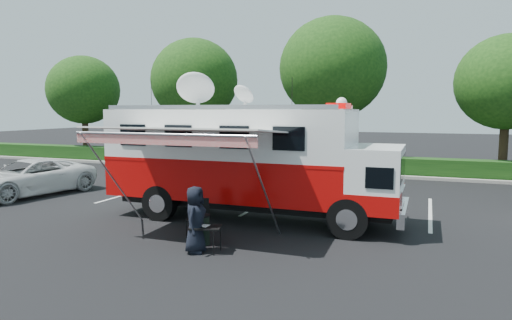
% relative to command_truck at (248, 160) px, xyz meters
% --- Properties ---
extents(ground_plane, '(120.00, 120.00, 0.00)m').
position_rel_command_truck_xyz_m(ground_plane, '(0.08, 0.00, -1.96)').
color(ground_plane, black).
rests_on(ground_plane, ground).
extents(back_border, '(60.00, 6.14, 8.87)m').
position_rel_command_truck_xyz_m(back_border, '(1.23, 12.90, 3.04)').
color(back_border, '#9E998E').
rests_on(back_border, ground_plane).
extents(stall_lines, '(24.12, 5.50, 0.01)m').
position_rel_command_truck_xyz_m(stall_lines, '(-0.42, 3.00, -1.96)').
color(stall_lines, silver).
rests_on(stall_lines, ground_plane).
extents(command_truck, '(9.54, 2.63, 4.58)m').
position_rel_command_truck_xyz_m(command_truck, '(0.00, 0.00, 0.00)').
color(command_truck, black).
rests_on(command_truck, ground_plane).
extents(awning, '(5.21, 2.69, 3.14)m').
position_rel_command_truck_xyz_m(awning, '(-0.85, -2.72, 0.99)').
color(awning, white).
rests_on(awning, ground_plane).
extents(white_suv, '(3.54, 5.78, 1.50)m').
position_rel_command_truck_xyz_m(white_suv, '(-10.13, 0.64, -1.96)').
color(white_suv, silver).
rests_on(white_suv, ground_plane).
extents(person, '(0.64, 0.89, 1.68)m').
position_rel_command_truck_xyz_m(person, '(0.05, -3.70, -1.96)').
color(person, black).
rests_on(person, ground_plane).
extents(folding_table, '(0.89, 0.73, 0.66)m').
position_rel_command_truck_xyz_m(folding_table, '(0.27, -3.58, -1.35)').
color(folding_table, black).
rests_on(folding_table, ground_plane).
extents(folding_chair, '(0.65, 0.68, 1.07)m').
position_rel_command_truck_xyz_m(folding_chair, '(-0.59, -2.34, -1.33)').
color(folding_chair, black).
rests_on(folding_chair, ground_plane).
extents(trash_bin, '(0.54, 0.54, 0.81)m').
position_rel_command_truck_xyz_m(trash_bin, '(-0.16, -3.05, -1.56)').
color(trash_bin, black).
rests_on(trash_bin, ground_plane).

